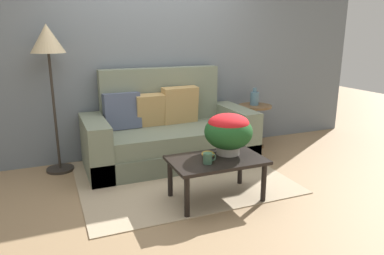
# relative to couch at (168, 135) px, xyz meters

# --- Properties ---
(ground_plane) EXTENTS (14.00, 14.00, 0.00)m
(ground_plane) POSITION_rel_couch_xyz_m (-0.05, -0.72, -0.35)
(ground_plane) COLOR #997A56
(wall_back) EXTENTS (6.40, 0.12, 2.67)m
(wall_back) POSITION_rel_couch_xyz_m (-0.05, 0.48, 0.99)
(wall_back) COLOR slate
(wall_back) RESTS_ON ground
(area_rug) EXTENTS (2.22, 1.86, 0.01)m
(area_rug) POSITION_rel_couch_xyz_m (-0.05, -0.54, -0.34)
(area_rug) COLOR tan
(area_rug) RESTS_ON ground
(couch) EXTENTS (2.06, 0.92, 1.16)m
(couch) POSITION_rel_couch_xyz_m (0.00, 0.00, 0.00)
(couch) COLOR #626B59
(couch) RESTS_ON ground
(coffee_table) EXTENTS (0.90, 0.56, 0.42)m
(coffee_table) POSITION_rel_couch_xyz_m (0.09, -1.20, 0.02)
(coffee_table) COLOR black
(coffee_table) RESTS_ON ground
(side_table) EXTENTS (0.46, 0.46, 0.61)m
(side_table) POSITION_rel_couch_xyz_m (1.33, 0.10, 0.07)
(side_table) COLOR brown
(side_table) RESTS_ON ground
(floor_lamp) EXTENTS (0.37, 0.37, 1.68)m
(floor_lamp) POSITION_rel_couch_xyz_m (-1.29, 0.19, 1.07)
(floor_lamp) COLOR #2D2823
(floor_lamp) RESTS_ON ground
(potted_plant) EXTENTS (0.47, 0.47, 0.41)m
(potted_plant) POSITION_rel_couch_xyz_m (0.25, -1.12, 0.32)
(potted_plant) COLOR #B7B2A8
(potted_plant) RESTS_ON coffee_table
(coffee_mug) EXTENTS (0.13, 0.09, 0.10)m
(coffee_mug) POSITION_rel_couch_xyz_m (-0.05, -1.28, 0.13)
(coffee_mug) COLOR #3D664C
(coffee_mug) RESTS_ON coffee_table
(snack_bowl) EXTENTS (0.13, 0.13, 0.07)m
(snack_bowl) POSITION_rel_couch_xyz_m (0.02, -1.14, 0.11)
(snack_bowl) COLOR gold
(snack_bowl) RESTS_ON coffee_table
(table_vase) EXTENTS (0.12, 0.12, 0.24)m
(table_vase) POSITION_rel_couch_xyz_m (1.32, 0.12, 0.36)
(table_vase) COLOR slate
(table_vase) RESTS_ON side_table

